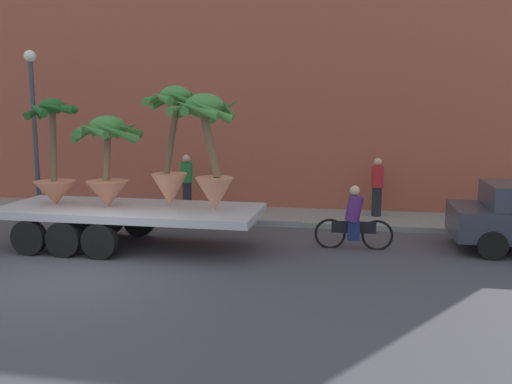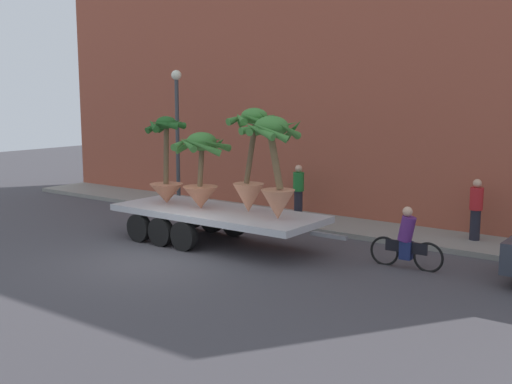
{
  "view_description": "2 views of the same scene",
  "coord_description": "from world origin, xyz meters",
  "px_view_note": "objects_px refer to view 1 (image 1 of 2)",
  "views": [
    {
      "loc": [
        5.47,
        -9.61,
        3.34
      ],
      "look_at": [
        2.97,
        3.29,
        1.25
      ],
      "focal_mm": 38.01,
      "sensor_mm": 36.0,
      "label": 1
    },
    {
      "loc": [
        11.2,
        -10.96,
        4.21
      ],
      "look_at": [
        1.26,
        2.51,
        1.55
      ],
      "focal_mm": 44.08,
      "sensor_mm": 36.0,
      "label": 2
    }
  ],
  "objects_px": {
    "potted_palm_rear": "(54,162)",
    "potted_palm_middle": "(209,147)",
    "pedestrian_far_left": "(377,186)",
    "street_lamp": "(33,110)",
    "flatbed_trailer": "(120,215)",
    "potted_palm_extra": "(107,160)",
    "pedestrian_near_gate": "(187,181)",
    "cyclist": "(354,221)",
    "potted_palm_front": "(172,150)"
  },
  "relations": [
    {
      "from": "street_lamp",
      "to": "cyclist",
      "type": "bearing_deg",
      "value": -13.13
    },
    {
      "from": "cyclist",
      "to": "street_lamp",
      "type": "distance_m",
      "value": 10.2
    },
    {
      "from": "flatbed_trailer",
      "to": "pedestrian_near_gate",
      "type": "distance_m",
      "value": 4.13
    },
    {
      "from": "pedestrian_near_gate",
      "to": "pedestrian_far_left",
      "type": "xyz_separation_m",
      "value": [
        5.77,
        0.07,
        0.0
      ]
    },
    {
      "from": "potted_palm_rear",
      "to": "street_lamp",
      "type": "relative_size",
      "value": 0.53
    },
    {
      "from": "potted_palm_front",
      "to": "potted_palm_rear",
      "type": "bearing_deg",
      "value": -173.89
    },
    {
      "from": "potted_palm_front",
      "to": "flatbed_trailer",
      "type": "bearing_deg",
      "value": -167.22
    },
    {
      "from": "flatbed_trailer",
      "to": "potted_palm_extra",
      "type": "bearing_deg",
      "value": -154.06
    },
    {
      "from": "flatbed_trailer",
      "to": "cyclist",
      "type": "height_order",
      "value": "cyclist"
    },
    {
      "from": "potted_palm_extra",
      "to": "cyclist",
      "type": "distance_m",
      "value": 5.95
    },
    {
      "from": "potted_palm_front",
      "to": "street_lamp",
      "type": "xyz_separation_m",
      "value": [
        -5.38,
        2.83,
        0.92
      ]
    },
    {
      "from": "pedestrian_near_gate",
      "to": "pedestrian_far_left",
      "type": "bearing_deg",
      "value": 0.69
    },
    {
      "from": "pedestrian_far_left",
      "to": "potted_palm_extra",
      "type": "bearing_deg",
      "value": -145.83
    },
    {
      "from": "pedestrian_far_left",
      "to": "street_lamp",
      "type": "distance_m",
      "value": 10.51
    },
    {
      "from": "potted_palm_front",
      "to": "pedestrian_far_left",
      "type": "relative_size",
      "value": 1.65
    },
    {
      "from": "potted_palm_middle",
      "to": "street_lamp",
      "type": "height_order",
      "value": "street_lamp"
    },
    {
      "from": "potted_palm_rear",
      "to": "street_lamp",
      "type": "height_order",
      "value": "street_lamp"
    },
    {
      "from": "potted_palm_middle",
      "to": "cyclist",
      "type": "distance_m",
      "value": 3.8
    },
    {
      "from": "potted_palm_rear",
      "to": "pedestrian_far_left",
      "type": "distance_m",
      "value": 8.84
    },
    {
      "from": "potted_palm_rear",
      "to": "potted_palm_front",
      "type": "relative_size",
      "value": 0.9
    },
    {
      "from": "cyclist",
      "to": "potted_palm_middle",
      "type": "bearing_deg",
      "value": -164.15
    },
    {
      "from": "potted_palm_extra",
      "to": "pedestrian_far_left",
      "type": "relative_size",
      "value": 1.26
    },
    {
      "from": "potted_palm_extra",
      "to": "potted_palm_front",
      "type": "bearing_deg",
      "value": 14.82
    },
    {
      "from": "pedestrian_near_gate",
      "to": "pedestrian_far_left",
      "type": "height_order",
      "value": "same"
    },
    {
      "from": "pedestrian_near_gate",
      "to": "flatbed_trailer",
      "type": "bearing_deg",
      "value": -94.55
    },
    {
      "from": "potted_palm_extra",
      "to": "pedestrian_far_left",
      "type": "xyz_separation_m",
      "value": [
        6.31,
        4.28,
        -1.05
      ]
    },
    {
      "from": "cyclist",
      "to": "street_lamp",
      "type": "bearing_deg",
      "value": 166.87
    },
    {
      "from": "pedestrian_far_left",
      "to": "street_lamp",
      "type": "height_order",
      "value": "street_lamp"
    },
    {
      "from": "flatbed_trailer",
      "to": "potted_palm_front",
      "type": "relative_size",
      "value": 2.54
    },
    {
      "from": "potted_palm_front",
      "to": "potted_palm_extra",
      "type": "xyz_separation_m",
      "value": [
        -1.46,
        -0.39,
        -0.22
      ]
    },
    {
      "from": "flatbed_trailer",
      "to": "potted_palm_extra",
      "type": "distance_m",
      "value": 1.34
    },
    {
      "from": "potted_palm_rear",
      "to": "pedestrian_far_left",
      "type": "height_order",
      "value": "potted_palm_rear"
    },
    {
      "from": "potted_palm_extra",
      "to": "pedestrian_near_gate",
      "type": "height_order",
      "value": "potted_palm_extra"
    },
    {
      "from": "cyclist",
      "to": "street_lamp",
      "type": "height_order",
      "value": "street_lamp"
    },
    {
      "from": "flatbed_trailer",
      "to": "potted_palm_rear",
      "type": "distance_m",
      "value": 2.05
    },
    {
      "from": "pedestrian_near_gate",
      "to": "street_lamp",
      "type": "bearing_deg",
      "value": -167.39
    },
    {
      "from": "potted_palm_rear",
      "to": "potted_palm_middle",
      "type": "height_order",
      "value": "potted_palm_middle"
    },
    {
      "from": "potted_palm_rear",
      "to": "cyclist",
      "type": "xyz_separation_m",
      "value": [
        7.11,
        0.89,
        -1.35
      ]
    },
    {
      "from": "potted_palm_rear",
      "to": "pedestrian_near_gate",
      "type": "bearing_deg",
      "value": 64.72
    },
    {
      "from": "potted_palm_front",
      "to": "street_lamp",
      "type": "relative_size",
      "value": 0.58
    },
    {
      "from": "potted_palm_rear",
      "to": "potted_palm_middle",
      "type": "relative_size",
      "value": 0.96
    },
    {
      "from": "pedestrian_near_gate",
      "to": "potted_palm_front",
      "type": "bearing_deg",
      "value": -76.53
    },
    {
      "from": "flatbed_trailer",
      "to": "street_lamp",
      "type": "distance_m",
      "value": 5.73
    },
    {
      "from": "potted_palm_middle",
      "to": "cyclist",
      "type": "bearing_deg",
      "value": 15.85
    },
    {
      "from": "flatbed_trailer",
      "to": "potted_palm_rear",
      "type": "relative_size",
      "value": 2.82
    },
    {
      "from": "potted_palm_front",
      "to": "potted_palm_extra",
      "type": "relative_size",
      "value": 1.32
    },
    {
      "from": "flatbed_trailer",
      "to": "potted_palm_middle",
      "type": "relative_size",
      "value": 2.72
    },
    {
      "from": "cyclist",
      "to": "potted_palm_extra",
      "type": "bearing_deg",
      "value": -170.34
    },
    {
      "from": "flatbed_trailer",
      "to": "potted_palm_rear",
      "type": "xyz_separation_m",
      "value": [
        -1.62,
        -0.02,
        1.25
      ]
    },
    {
      "from": "potted_palm_front",
      "to": "cyclist",
      "type": "height_order",
      "value": "potted_palm_front"
    }
  ]
}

